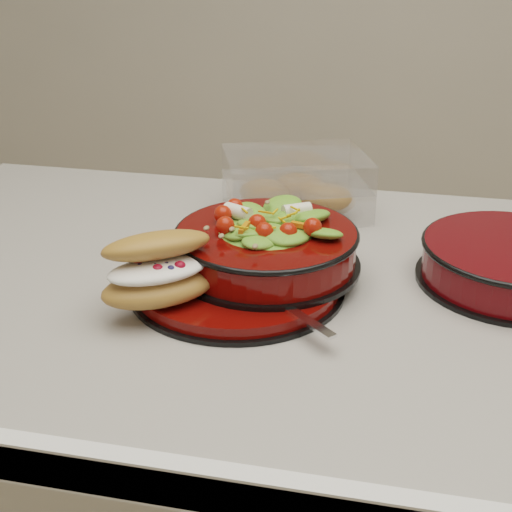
% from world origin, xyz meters
% --- Properties ---
extents(dinner_plate, '(0.27, 0.27, 0.02)m').
position_xyz_m(dinner_plate, '(-0.06, -0.04, 0.91)').
color(dinner_plate, black).
rests_on(dinner_plate, island_counter).
extents(salad_bowl, '(0.24, 0.24, 0.10)m').
position_xyz_m(salad_bowl, '(-0.03, -0.00, 0.96)').
color(salad_bowl, black).
rests_on(salad_bowl, dinner_plate).
extents(croissant, '(0.15, 0.15, 0.08)m').
position_xyz_m(croissant, '(-0.13, -0.12, 0.96)').
color(croissant, '#B17136').
rests_on(croissant, dinner_plate).
extents(fork, '(0.14, 0.13, 0.00)m').
position_xyz_m(fork, '(0.01, -0.10, 0.92)').
color(fork, silver).
rests_on(fork, dinner_plate).
extents(pastry_box, '(0.26, 0.22, 0.09)m').
position_xyz_m(pastry_box, '(-0.03, 0.24, 0.94)').
color(pastry_box, white).
rests_on(pastry_box, island_counter).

